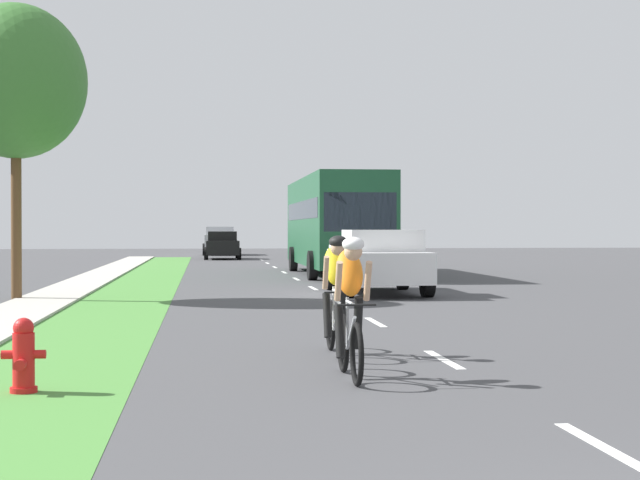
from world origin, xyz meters
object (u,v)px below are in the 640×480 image
at_px(pickup_white, 378,261).
at_px(street_tree_near, 16,82).
at_px(fire_hydrant_red, 23,356).
at_px(cyclist_lead, 350,306).
at_px(bus_dark_green, 335,220).
at_px(sedan_black, 222,245).
at_px(suv_silver, 220,240).
at_px(cyclist_trailing, 336,294).

xyz_separation_m(pickup_white, street_tree_near, (-8.78, -1.25, 4.26)).
relative_size(fire_hydrant_red, cyclist_lead, 0.44).
bearing_deg(street_tree_near, cyclist_lead, -65.38).
bearing_deg(fire_hydrant_red, bus_dark_green, 75.53).
bearing_deg(sedan_black, pickup_white, -83.38).
bearing_deg(suv_silver, bus_dark_green, -82.30).
distance_m(fire_hydrant_red, pickup_white, 16.05).
bearing_deg(street_tree_near, cyclist_trailing, -60.92).
bearing_deg(sedan_black, suv_silver, 90.06).
xyz_separation_m(fire_hydrant_red, cyclist_lead, (3.42, 0.51, 0.44)).
xyz_separation_m(cyclist_trailing, suv_silver, (-0.75, 50.62, 0.14)).
bearing_deg(suv_silver, cyclist_trailing, -89.15).
relative_size(fire_hydrant_red, bus_dark_green, 0.07).
bearing_deg(pickup_white, sedan_black, 96.62).
bearing_deg(fire_hydrant_red, suv_silver, 87.00).
xyz_separation_m(fire_hydrant_red, cyclist_trailing, (3.54, 2.59, 0.44)).
height_order(bus_dark_green, street_tree_near, street_tree_near).
relative_size(cyclist_lead, cyclist_trailing, 1.00).
relative_size(cyclist_trailing, suv_silver, 0.37).
height_order(cyclist_trailing, pickup_white, pickup_white).
xyz_separation_m(cyclist_lead, street_tree_near, (-5.96, 13.01, 4.28)).
relative_size(cyclist_lead, pickup_white, 0.34).
relative_size(cyclist_trailing, sedan_black, 0.40).
relative_size(suv_silver, street_tree_near, 0.68).
bearing_deg(cyclist_lead, pickup_white, 78.82).
distance_m(bus_dark_green, street_tree_near, 15.26).
xyz_separation_m(bus_dark_green, street_tree_near, (-9.09, -11.86, 3.11)).
bearing_deg(sedan_black, cyclist_lead, -89.18).
xyz_separation_m(cyclist_lead, suv_silver, (-0.64, 52.70, 0.14)).
relative_size(cyclist_lead, suv_silver, 0.37).
bearing_deg(cyclist_lead, cyclist_trailing, 86.79).
relative_size(sedan_black, suv_silver, 0.91).
height_order(cyclist_lead, suv_silver, suv_silver).
bearing_deg(sedan_black, cyclist_trailing, -88.98).
bearing_deg(suv_silver, sedan_black, -89.94).
bearing_deg(cyclist_lead, street_tree_near, 114.62).
distance_m(fire_hydrant_red, suv_silver, 53.29).
relative_size(cyclist_lead, sedan_black, 0.40).
bearing_deg(pickup_white, suv_silver, 95.14).
bearing_deg(suv_silver, street_tree_near, -97.64).
bearing_deg(fire_hydrant_red, street_tree_near, 100.63).
xyz_separation_m(cyclist_trailing, street_tree_near, (-6.08, 10.93, 4.28)).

